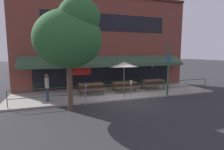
{
  "coord_description": "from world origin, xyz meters",
  "views": [
    {
      "loc": [
        -4.4,
        -10.27,
        3.11
      ],
      "look_at": [
        -0.44,
        1.6,
        1.5
      ],
      "focal_mm": 28.0,
      "sensor_mm": 36.0,
      "label": 1
    }
  ],
  "objects_px": {
    "picnic_table_right": "(153,82)",
    "street_sign_pole": "(168,70)",
    "street_tree_curbside": "(70,35)",
    "parking_meter_near": "(86,87)",
    "patio_umbrella_centre": "(124,65)",
    "parking_meter_far": "(131,85)",
    "pedestrian_walking": "(47,86)",
    "picnic_table_centre": "(124,84)",
    "picnic_table_left": "(91,86)"
  },
  "relations": [
    {
      "from": "patio_umbrella_centre",
      "to": "picnic_table_left",
      "type": "bearing_deg",
      "value": -178.71
    },
    {
      "from": "parking_meter_near",
      "to": "street_tree_curbside",
      "type": "height_order",
      "value": "street_tree_curbside"
    },
    {
      "from": "pedestrian_walking",
      "to": "parking_meter_far",
      "type": "relative_size",
      "value": 1.2
    },
    {
      "from": "parking_meter_near",
      "to": "street_tree_curbside",
      "type": "relative_size",
      "value": 0.24
    },
    {
      "from": "patio_umbrella_centre",
      "to": "street_sign_pole",
      "type": "height_order",
      "value": "street_sign_pole"
    },
    {
      "from": "parking_meter_near",
      "to": "parking_meter_far",
      "type": "bearing_deg",
      "value": -0.75
    },
    {
      "from": "picnic_table_right",
      "to": "street_tree_curbside",
      "type": "bearing_deg",
      "value": -155.52
    },
    {
      "from": "picnic_table_left",
      "to": "street_sign_pole",
      "type": "bearing_deg",
      "value": -27.91
    },
    {
      "from": "patio_umbrella_centre",
      "to": "parking_meter_far",
      "type": "relative_size",
      "value": 1.68
    },
    {
      "from": "picnic_table_right",
      "to": "patio_umbrella_centre",
      "type": "bearing_deg",
      "value": -179.08
    },
    {
      "from": "picnic_table_left",
      "to": "picnic_table_centre",
      "type": "distance_m",
      "value": 2.61
    },
    {
      "from": "pedestrian_walking",
      "to": "street_tree_curbside",
      "type": "distance_m",
      "value": 3.81
    },
    {
      "from": "picnic_table_centre",
      "to": "street_tree_curbside",
      "type": "relative_size",
      "value": 0.31
    },
    {
      "from": "picnic_table_centre",
      "to": "pedestrian_walking",
      "type": "bearing_deg",
      "value": -170.2
    },
    {
      "from": "picnic_table_left",
      "to": "pedestrian_walking",
      "type": "height_order",
      "value": "pedestrian_walking"
    },
    {
      "from": "street_tree_curbside",
      "to": "picnic_table_right",
      "type": "bearing_deg",
      "value": 24.48
    },
    {
      "from": "picnic_table_left",
      "to": "patio_umbrella_centre",
      "type": "distance_m",
      "value": 2.99
    },
    {
      "from": "patio_umbrella_centre",
      "to": "street_sign_pole",
      "type": "distance_m",
      "value": 3.33
    },
    {
      "from": "picnic_table_centre",
      "to": "picnic_table_left",
      "type": "bearing_deg",
      "value": 179.59
    },
    {
      "from": "street_sign_pole",
      "to": "street_tree_curbside",
      "type": "xyz_separation_m",
      "value": [
        -6.36,
        -0.52,
        2.04
      ]
    },
    {
      "from": "picnic_table_right",
      "to": "street_sign_pole",
      "type": "height_order",
      "value": "street_sign_pole"
    },
    {
      "from": "picnic_table_left",
      "to": "pedestrian_walking",
      "type": "distance_m",
      "value": 3.13
    },
    {
      "from": "picnic_table_left",
      "to": "pedestrian_walking",
      "type": "bearing_deg",
      "value": -161.68
    },
    {
      "from": "picnic_table_centre",
      "to": "street_sign_pole",
      "type": "relative_size",
      "value": 0.48
    },
    {
      "from": "picnic_table_right",
      "to": "street_sign_pole",
      "type": "bearing_deg",
      "value": -100.67
    },
    {
      "from": "street_tree_curbside",
      "to": "picnic_table_centre",
      "type": "bearing_deg",
      "value": 35.25
    },
    {
      "from": "parking_meter_far",
      "to": "picnic_table_centre",
      "type": "bearing_deg",
      "value": 76.04
    },
    {
      "from": "picnic_table_centre",
      "to": "parking_meter_far",
      "type": "xyz_separation_m",
      "value": [
        -0.65,
        -2.61,
        0.44
      ]
    },
    {
      "from": "picnic_table_centre",
      "to": "pedestrian_walking",
      "type": "distance_m",
      "value": 5.66
    },
    {
      "from": "patio_umbrella_centre",
      "to": "picnic_table_right",
      "type": "bearing_deg",
      "value": 0.92
    },
    {
      "from": "picnic_table_right",
      "to": "parking_meter_far",
      "type": "xyz_separation_m",
      "value": [
        -3.25,
        -2.73,
        0.44
      ]
    },
    {
      "from": "pedestrian_walking",
      "to": "parking_meter_far",
      "type": "height_order",
      "value": "pedestrian_walking"
    },
    {
      "from": "picnic_table_left",
      "to": "parking_meter_far",
      "type": "bearing_deg",
      "value": -53.36
    },
    {
      "from": "picnic_table_right",
      "to": "street_sign_pole",
      "type": "xyz_separation_m",
      "value": [
        -0.49,
        -2.6,
        1.24
      ]
    },
    {
      "from": "picnic_table_centre",
      "to": "parking_meter_near",
      "type": "height_order",
      "value": "parking_meter_near"
    },
    {
      "from": "picnic_table_right",
      "to": "pedestrian_walking",
      "type": "relative_size",
      "value": 1.05
    },
    {
      "from": "patio_umbrella_centre",
      "to": "pedestrian_walking",
      "type": "bearing_deg",
      "value": -169.43
    },
    {
      "from": "picnic_table_right",
      "to": "street_tree_curbside",
      "type": "xyz_separation_m",
      "value": [
        -6.85,
        -3.12,
        3.28
      ]
    },
    {
      "from": "parking_meter_far",
      "to": "picnic_table_left",
      "type": "bearing_deg",
      "value": 126.64
    },
    {
      "from": "picnic_table_right",
      "to": "pedestrian_walking",
      "type": "height_order",
      "value": "pedestrian_walking"
    },
    {
      "from": "picnic_table_centre",
      "to": "patio_umbrella_centre",
      "type": "bearing_deg",
      "value": 90.0
    },
    {
      "from": "picnic_table_centre",
      "to": "parking_meter_far",
      "type": "height_order",
      "value": "parking_meter_far"
    },
    {
      "from": "parking_meter_near",
      "to": "street_tree_curbside",
      "type": "xyz_separation_m",
      "value": [
        -0.79,
        -0.42,
        2.84
      ]
    },
    {
      "from": "parking_meter_far",
      "to": "street_sign_pole",
      "type": "height_order",
      "value": "street_sign_pole"
    },
    {
      "from": "picnic_table_centre",
      "to": "picnic_table_right",
      "type": "xyz_separation_m",
      "value": [
        2.61,
        0.12,
        0.0
      ]
    },
    {
      "from": "picnic_table_right",
      "to": "patio_umbrella_centre",
      "type": "height_order",
      "value": "patio_umbrella_centre"
    },
    {
      "from": "street_tree_curbside",
      "to": "parking_meter_near",
      "type": "bearing_deg",
      "value": 28.07
    },
    {
      "from": "picnic_table_right",
      "to": "parking_meter_far",
      "type": "bearing_deg",
      "value": -140.0
    },
    {
      "from": "picnic_table_right",
      "to": "street_sign_pole",
      "type": "distance_m",
      "value": 2.92
    },
    {
      "from": "parking_meter_near",
      "to": "parking_meter_far",
      "type": "xyz_separation_m",
      "value": [
        2.8,
        -0.04,
        0.0
      ]
    }
  ]
}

